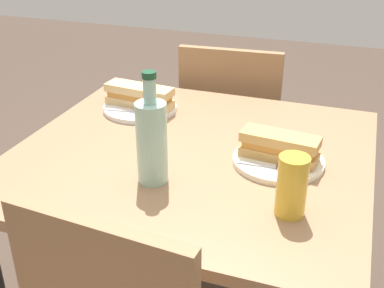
% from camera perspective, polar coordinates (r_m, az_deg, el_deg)
% --- Properties ---
extents(dining_table, '(0.95, 0.88, 0.74)m').
position_cam_1_polar(dining_table, '(1.40, -0.00, -5.19)').
color(dining_table, '#997251').
rests_on(dining_table, ground).
extents(chair_near, '(0.43, 0.43, 0.87)m').
position_cam_1_polar(chair_near, '(2.00, 4.71, 1.46)').
color(chair_near, '#936B47').
rests_on(chair_near, ground).
extents(plate_near, '(0.24, 0.24, 0.01)m').
position_cam_1_polar(plate_near, '(1.60, -6.05, 4.20)').
color(plate_near, white).
rests_on(plate_near, dining_table).
extents(baguette_sandwich_near, '(0.23, 0.09, 0.07)m').
position_cam_1_polar(baguette_sandwich_near, '(1.58, -6.12, 5.58)').
color(baguette_sandwich_near, '#DBB77A').
rests_on(baguette_sandwich_near, plate_near).
extents(knife_near, '(0.18, 0.04, 0.01)m').
position_cam_1_polar(knife_near, '(1.55, -6.66, 3.84)').
color(knife_near, silver).
rests_on(knife_near, plate_near).
extents(plate_far, '(0.24, 0.24, 0.01)m').
position_cam_1_polar(plate_far, '(1.29, 9.97, -1.92)').
color(plate_far, silver).
rests_on(plate_far, dining_table).
extents(baguette_sandwich_far, '(0.21, 0.09, 0.07)m').
position_cam_1_polar(baguette_sandwich_far, '(1.27, 10.12, -0.28)').
color(baguette_sandwich_far, tan).
rests_on(baguette_sandwich_far, plate_far).
extents(knife_far, '(0.18, 0.02, 0.01)m').
position_cam_1_polar(knife_far, '(1.24, 9.82, -2.63)').
color(knife_far, silver).
rests_on(knife_far, plate_far).
extents(water_bottle, '(0.07, 0.07, 0.28)m').
position_cam_1_polar(water_bottle, '(1.15, -4.70, 0.46)').
color(water_bottle, '#99C6B7').
rests_on(water_bottle, dining_table).
extents(beer_glass, '(0.07, 0.07, 0.14)m').
position_cam_1_polar(beer_glass, '(1.07, 11.51, -4.80)').
color(beer_glass, gold).
rests_on(beer_glass, dining_table).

